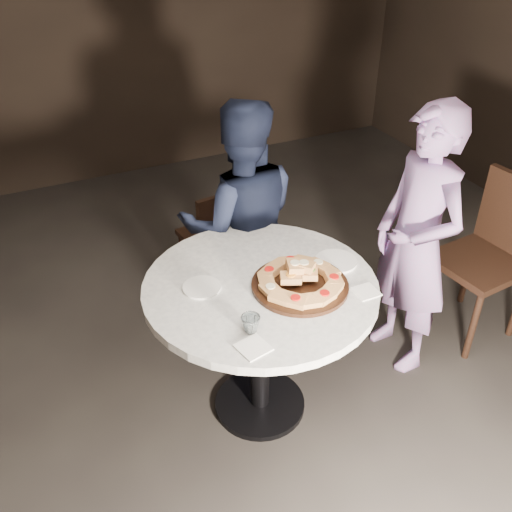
# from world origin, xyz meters

# --- Properties ---
(floor) EXTENTS (7.00, 7.00, 0.00)m
(floor) POSITION_xyz_m (0.00, 0.00, 0.00)
(floor) COLOR black
(floor) RESTS_ON ground
(table) EXTENTS (1.18, 1.18, 0.86)m
(table) POSITION_xyz_m (-0.12, 0.14, 0.70)
(table) COLOR black
(table) RESTS_ON ground
(serving_board) EXTENTS (0.50, 0.50, 0.02)m
(serving_board) POSITION_xyz_m (0.04, 0.03, 0.87)
(serving_board) COLOR black
(serving_board) RESTS_ON table
(focaccia_pile) EXTENTS (0.41, 0.42, 0.11)m
(focaccia_pile) POSITION_xyz_m (0.04, 0.04, 0.91)
(focaccia_pile) COLOR #C4874C
(focaccia_pile) RESTS_ON serving_board
(plate_left) EXTENTS (0.21, 0.21, 0.01)m
(plate_left) POSITION_xyz_m (-0.39, 0.22, 0.87)
(plate_left) COLOR white
(plate_left) RESTS_ON table
(plate_right) EXTENTS (0.25, 0.25, 0.01)m
(plate_right) POSITION_xyz_m (0.31, 0.14, 0.87)
(plate_right) COLOR white
(plate_right) RESTS_ON table
(water_glass) EXTENTS (0.09, 0.09, 0.08)m
(water_glass) POSITION_xyz_m (-0.31, -0.16, 0.90)
(water_glass) COLOR silver
(water_glass) RESTS_ON table
(napkin_near) EXTENTS (0.15, 0.15, 0.01)m
(napkin_near) POSITION_xyz_m (-0.35, -0.26, 0.87)
(napkin_near) COLOR white
(napkin_near) RESTS_ON table
(napkin_far) EXTENTS (0.11, 0.11, 0.01)m
(napkin_far) POSITION_xyz_m (0.30, -0.14, 0.87)
(napkin_far) COLOR white
(napkin_far) RESTS_ON table
(chair_far) EXTENTS (0.43, 0.44, 0.82)m
(chair_far) POSITION_xyz_m (0.09, 1.26, 0.47)
(chair_far) COLOR black
(chair_far) RESTS_ON ground
(chair_right) EXTENTS (0.55, 0.53, 1.03)m
(chair_right) POSITION_xyz_m (1.50, 0.18, 0.60)
(chair_right) COLOR black
(chair_right) RESTS_ON ground
(diner_navy) EXTENTS (0.89, 0.77, 1.54)m
(diner_navy) POSITION_xyz_m (0.08, 0.83, 0.77)
(diner_navy) COLOR black
(diner_navy) RESTS_ON ground
(diner_teal) EXTENTS (0.39, 0.59, 1.61)m
(diner_teal) POSITION_xyz_m (0.86, 0.17, 0.81)
(diner_teal) COLOR #8669A2
(diner_teal) RESTS_ON ground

